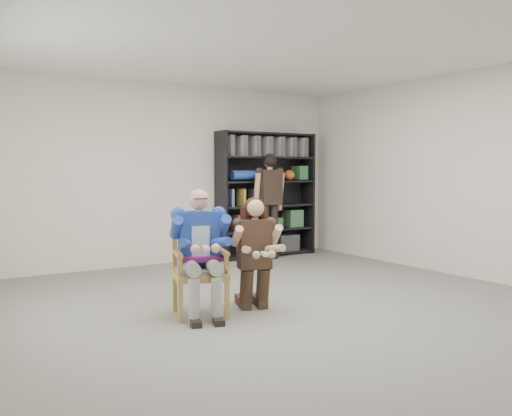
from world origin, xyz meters
TOP-DOWN VIEW (x-y plane):
  - room_shell at (0.00, 0.00)m, footprint 6.00×7.00m
  - floor at (0.00, 0.00)m, footprint 6.00×7.00m
  - armchair at (-0.96, 0.44)m, footprint 0.71×0.70m
  - seated_man at (-0.96, 0.44)m, footprint 0.76×0.90m
  - kneeling_woman at (-0.38, 0.32)m, footprint 0.70×0.90m
  - bookshelf at (1.70, 3.28)m, footprint 1.80×0.38m
  - standing_man at (1.55, 2.95)m, footprint 0.54×0.31m

SIDE VIEW (x-z plane):
  - floor at x=0.00m, z-range -0.01..0.01m
  - armchair at x=-0.96m, z-range 0.00..0.99m
  - kneeling_woman at x=-0.38m, z-range 0.00..1.18m
  - seated_man at x=-0.96m, z-range 0.00..1.29m
  - standing_man at x=1.55m, z-range 0.00..1.73m
  - bookshelf at x=1.70m, z-range 0.00..2.10m
  - room_shell at x=0.00m, z-range 0.00..2.80m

